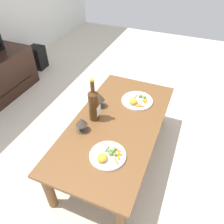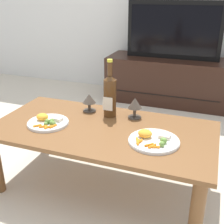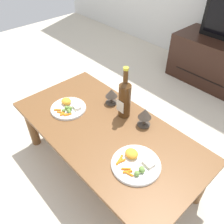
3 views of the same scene
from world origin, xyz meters
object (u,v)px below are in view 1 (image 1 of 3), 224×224
at_px(dinner_plate_left, 108,155).
at_px(goblet_left, 81,123).
at_px(dining_table, 116,129).
at_px(floor_speaker, 38,57).
at_px(dinner_plate_right, 137,100).
at_px(wine_bottle, 94,104).
at_px(goblet_right, 100,98).

bearing_deg(dinner_plate_left, goblet_left, 60.70).
bearing_deg(dining_table, floor_speaker, 56.35).
xyz_separation_m(floor_speaker, dinner_plate_left, (-1.44, -1.73, 0.27)).
bearing_deg(floor_speaker, dining_table, -126.22).
distance_m(dining_table, dinner_plate_right, 0.34).
relative_size(floor_speaker, dinner_plate_left, 1.27).
bearing_deg(goblet_left, dinner_plate_right, -28.73).
xyz_separation_m(floor_speaker, wine_bottle, (-1.13, -1.49, 0.41)).
distance_m(floor_speaker, wine_bottle, 1.91).
bearing_deg(wine_bottle, goblet_right, 9.58).
height_order(goblet_right, dinner_plate_right, goblet_right).
xyz_separation_m(goblet_right, dinner_plate_left, (-0.47, -0.28, -0.08)).
distance_m(floor_speaker, dinner_plate_right, 1.92).
distance_m(dining_table, dinner_plate_left, 0.35).
relative_size(wine_bottle, goblet_left, 3.09).
relative_size(floor_speaker, goblet_left, 2.66).
bearing_deg(dinner_plate_left, goblet_right, 30.31).
xyz_separation_m(goblet_right, dinner_plate_right, (0.19, -0.28, -0.08)).
relative_size(dinner_plate_left, dinner_plate_right, 0.91).
height_order(wine_bottle, goblet_right, wine_bottle).
relative_size(wine_bottle, dinner_plate_right, 1.34).
height_order(dining_table, dinner_plate_right, dinner_plate_right).
distance_m(dining_table, goblet_left, 0.31).
bearing_deg(goblet_right, wine_bottle, -170.42).
height_order(wine_bottle, dinner_plate_left, wine_bottle).
bearing_deg(dining_table, wine_bottle, 95.78).
bearing_deg(goblet_right, dinner_plate_left, -149.69).
distance_m(wine_bottle, goblet_left, 0.17).
distance_m(dining_table, goblet_right, 0.30).
bearing_deg(goblet_left, dining_table, -49.73).
height_order(floor_speaker, goblet_left, goblet_left).
height_order(dinner_plate_left, dinner_plate_right, dinner_plate_right).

